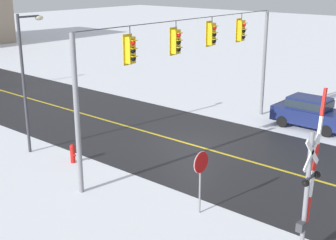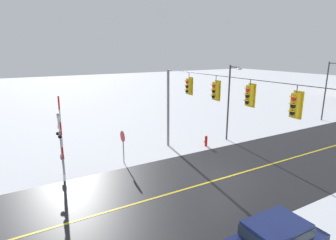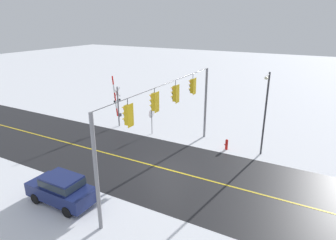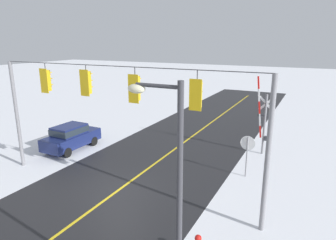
{
  "view_description": "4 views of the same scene",
  "coord_description": "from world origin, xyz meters",
  "px_view_note": "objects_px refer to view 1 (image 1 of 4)",
  "views": [
    {
      "loc": [
        -17.5,
        -13.42,
        8.16
      ],
      "look_at": [
        -3.33,
        -1.34,
        2.35
      ],
      "focal_mm": 50.01,
      "sensor_mm": 36.0,
      "label": 1
    },
    {
      "loc": [
        11.89,
        -10.92,
        7.65
      ],
      "look_at": [
        -3.38,
        -2.1,
        3.23
      ],
      "focal_mm": 29.61,
      "sensor_mm": 36.0,
      "label": 2
    },
    {
      "loc": [
        16.18,
        8.93,
        10.11
      ],
      "look_at": [
        -1.73,
        -0.86,
        3.05
      ],
      "focal_mm": 31.27,
      "sensor_mm": 36.0,
      "label": 3
    },
    {
      "loc": [
        -8.35,
        10.92,
        7.3
      ],
      "look_at": [
        -1.72,
        -2.18,
        3.37
      ],
      "focal_mm": 31.77,
      "sensor_mm": 36.0,
      "label": 4
    }
  ],
  "objects_px": {
    "fire_hydrant": "(73,153)",
    "railroad_crossing": "(309,185)",
    "stop_sign": "(201,169)",
    "streetlamp_near": "(27,71)",
    "parked_car_navy": "(310,111)"
  },
  "relations": [
    {
      "from": "parked_car_navy",
      "to": "fire_hydrant",
      "type": "distance_m",
      "value": 13.14
    },
    {
      "from": "streetlamp_near",
      "to": "fire_hydrant",
      "type": "relative_size",
      "value": 7.39
    },
    {
      "from": "stop_sign",
      "to": "parked_car_navy",
      "type": "bearing_deg",
      "value": 5.79
    },
    {
      "from": "parked_car_navy",
      "to": "fire_hydrant",
      "type": "xyz_separation_m",
      "value": [
        -11.68,
        6.0,
        -0.49
      ]
    },
    {
      "from": "railroad_crossing",
      "to": "streetlamp_near",
      "type": "height_order",
      "value": "streetlamp_near"
    },
    {
      "from": "railroad_crossing",
      "to": "parked_car_navy",
      "type": "bearing_deg",
      "value": 23.47
    },
    {
      "from": "fire_hydrant",
      "to": "railroad_crossing",
      "type": "bearing_deg",
      "value": -90.95
    },
    {
      "from": "railroad_crossing",
      "to": "fire_hydrant",
      "type": "xyz_separation_m",
      "value": [
        0.19,
        11.16,
        -1.87
      ]
    },
    {
      "from": "stop_sign",
      "to": "streetlamp_near",
      "type": "bearing_deg",
      "value": 91.4
    },
    {
      "from": "streetlamp_near",
      "to": "railroad_crossing",
      "type": "bearing_deg",
      "value": -89.63
    },
    {
      "from": "stop_sign",
      "to": "fire_hydrant",
      "type": "height_order",
      "value": "stop_sign"
    },
    {
      "from": "stop_sign",
      "to": "railroad_crossing",
      "type": "height_order",
      "value": "railroad_crossing"
    },
    {
      "from": "railroad_crossing",
      "to": "fire_hydrant",
      "type": "relative_size",
      "value": 5.83
    },
    {
      "from": "stop_sign",
      "to": "streetlamp_near",
      "type": "xyz_separation_m",
      "value": [
        -0.24,
        9.85,
        2.2
      ]
    },
    {
      "from": "railroad_crossing",
      "to": "streetlamp_near",
      "type": "bearing_deg",
      "value": 90.37
    }
  ]
}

